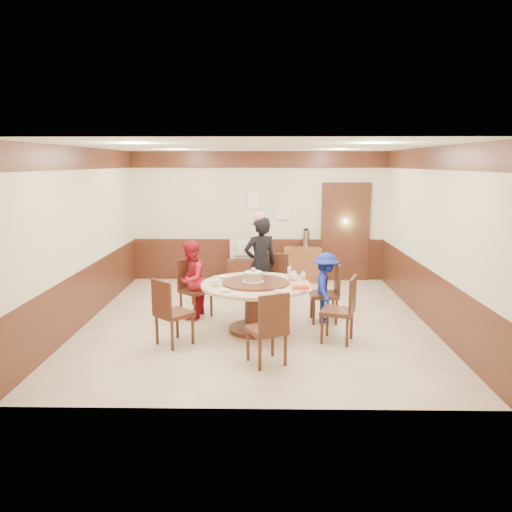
{
  "coord_description": "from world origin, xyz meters",
  "views": [
    {
      "loc": [
        0.13,
        -7.87,
        2.55
      ],
      "look_at": [
        0.0,
        -0.1,
        1.1
      ],
      "focal_mm": 35.0,
      "sensor_mm": 36.0,
      "label": 1
    }
  ],
  "objects_px": {
    "side_cabinet": "(302,265)",
    "shrimp_platter": "(301,288)",
    "television": "(247,249)",
    "banquet_table": "(256,297)",
    "person_blue": "(326,288)",
    "person_red": "(190,280)",
    "birthday_cake": "(253,276)",
    "person_standing": "(260,264)",
    "thermos": "(306,239)",
    "tv_stand": "(247,270)"
  },
  "relations": [
    {
      "from": "television",
      "to": "birthday_cake",
      "type": "bearing_deg",
      "value": 92.22
    },
    {
      "from": "person_red",
      "to": "person_blue",
      "type": "height_order",
      "value": "person_red"
    },
    {
      "from": "banquet_table",
      "to": "person_blue",
      "type": "relative_size",
      "value": 1.45
    },
    {
      "from": "shrimp_platter",
      "to": "side_cabinet",
      "type": "bearing_deg",
      "value": 85.32
    },
    {
      "from": "tv_stand",
      "to": "thermos",
      "type": "bearing_deg",
      "value": 1.35
    },
    {
      "from": "television",
      "to": "side_cabinet",
      "type": "relative_size",
      "value": 0.93
    },
    {
      "from": "thermos",
      "to": "banquet_table",
      "type": "bearing_deg",
      "value": -107.47
    },
    {
      "from": "person_blue",
      "to": "person_standing",
      "type": "bearing_deg",
      "value": 64.23
    },
    {
      "from": "person_standing",
      "to": "person_red",
      "type": "xyz_separation_m",
      "value": [
        -1.15,
        -0.46,
        -0.17
      ]
    },
    {
      "from": "banquet_table",
      "to": "television",
      "type": "distance_m",
      "value": 3.27
    },
    {
      "from": "banquet_table",
      "to": "tv_stand",
      "type": "height_order",
      "value": "banquet_table"
    },
    {
      "from": "banquet_table",
      "to": "birthday_cake",
      "type": "relative_size",
      "value": 4.98
    },
    {
      "from": "person_blue",
      "to": "person_red",
      "type": "bearing_deg",
      "value": 90.47
    },
    {
      "from": "person_blue",
      "to": "television",
      "type": "relative_size",
      "value": 1.53
    },
    {
      "from": "banquet_table",
      "to": "person_standing",
      "type": "distance_m",
      "value": 1.13
    },
    {
      "from": "banquet_table",
      "to": "birthday_cake",
      "type": "xyz_separation_m",
      "value": [
        -0.03,
        0.01,
        0.32
      ]
    },
    {
      "from": "side_cabinet",
      "to": "shrimp_platter",
      "type": "bearing_deg",
      "value": -94.68
    },
    {
      "from": "banquet_table",
      "to": "tv_stand",
      "type": "xyz_separation_m",
      "value": [
        -0.24,
        3.25,
        -0.28
      ]
    },
    {
      "from": "tv_stand",
      "to": "banquet_table",
      "type": "bearing_deg",
      "value": -85.7
    },
    {
      "from": "person_red",
      "to": "television",
      "type": "height_order",
      "value": "person_red"
    },
    {
      "from": "shrimp_platter",
      "to": "thermos",
      "type": "bearing_deg",
      "value": 84.14
    },
    {
      "from": "person_standing",
      "to": "birthday_cake",
      "type": "xyz_separation_m",
      "value": [
        -0.1,
        -1.08,
        0.03
      ]
    },
    {
      "from": "banquet_table",
      "to": "person_standing",
      "type": "height_order",
      "value": "person_standing"
    },
    {
      "from": "person_standing",
      "to": "tv_stand",
      "type": "xyz_separation_m",
      "value": [
        -0.31,
        2.16,
        -0.58
      ]
    },
    {
      "from": "person_standing",
      "to": "shrimp_platter",
      "type": "relative_size",
      "value": 5.51
    },
    {
      "from": "banquet_table",
      "to": "tv_stand",
      "type": "distance_m",
      "value": 3.27
    },
    {
      "from": "tv_stand",
      "to": "side_cabinet",
      "type": "relative_size",
      "value": 1.06
    },
    {
      "from": "television",
      "to": "banquet_table",
      "type": "bearing_deg",
      "value": 92.81
    },
    {
      "from": "birthday_cake",
      "to": "shrimp_platter",
      "type": "distance_m",
      "value": 0.8
    },
    {
      "from": "person_blue",
      "to": "birthday_cake",
      "type": "distance_m",
      "value": 1.28
    },
    {
      "from": "banquet_table",
      "to": "television",
      "type": "xyz_separation_m",
      "value": [
        -0.24,
        3.25,
        0.18
      ]
    },
    {
      "from": "television",
      "to": "person_red",
      "type": "bearing_deg",
      "value": 70.65
    },
    {
      "from": "banquet_table",
      "to": "person_blue",
      "type": "distance_m",
      "value": 1.22
    },
    {
      "from": "banquet_table",
      "to": "shrimp_platter",
      "type": "xyz_separation_m",
      "value": [
        0.66,
        -0.38,
        0.24
      ]
    },
    {
      "from": "person_red",
      "to": "person_blue",
      "type": "relative_size",
      "value": 1.15
    },
    {
      "from": "person_red",
      "to": "birthday_cake",
      "type": "height_order",
      "value": "person_red"
    },
    {
      "from": "person_standing",
      "to": "tv_stand",
      "type": "height_order",
      "value": "person_standing"
    },
    {
      "from": "person_blue",
      "to": "tv_stand",
      "type": "xyz_separation_m",
      "value": [
        -1.37,
        2.78,
        -0.32
      ]
    },
    {
      "from": "birthday_cake",
      "to": "tv_stand",
      "type": "distance_m",
      "value": 3.3
    },
    {
      "from": "person_standing",
      "to": "television",
      "type": "xyz_separation_m",
      "value": [
        -0.31,
        2.16,
        -0.11
      ]
    },
    {
      "from": "shrimp_platter",
      "to": "television",
      "type": "distance_m",
      "value": 3.74
    },
    {
      "from": "person_red",
      "to": "television",
      "type": "relative_size",
      "value": 1.76
    },
    {
      "from": "person_blue",
      "to": "birthday_cake",
      "type": "xyz_separation_m",
      "value": [
        -1.16,
        -0.46,
        0.29
      ]
    },
    {
      "from": "shrimp_platter",
      "to": "person_red",
      "type": "bearing_deg",
      "value": 149.88
    },
    {
      "from": "television",
      "to": "person_blue",
      "type": "bearing_deg",
      "value": 114.72
    },
    {
      "from": "person_standing",
      "to": "television",
      "type": "relative_size",
      "value": 2.22
    },
    {
      "from": "person_standing",
      "to": "shrimp_platter",
      "type": "height_order",
      "value": "person_standing"
    },
    {
      "from": "person_red",
      "to": "thermos",
      "type": "height_order",
      "value": "person_red"
    },
    {
      "from": "person_standing",
      "to": "shrimp_platter",
      "type": "xyz_separation_m",
      "value": [
        0.59,
        -1.47,
        -0.05
      ]
    },
    {
      "from": "birthday_cake",
      "to": "person_blue",
      "type": "bearing_deg",
      "value": 21.43
    }
  ]
}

